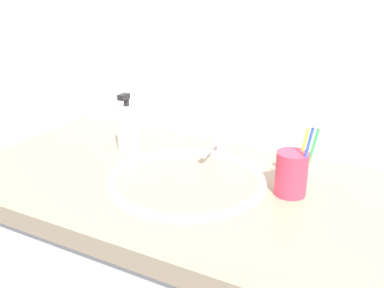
% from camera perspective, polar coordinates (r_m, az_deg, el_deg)
% --- Properties ---
extents(tiled_wall_back, '(2.34, 0.04, 2.40)m').
position_cam_1_polar(tiled_wall_back, '(1.30, 5.43, 15.83)').
color(tiled_wall_back, silver).
rests_on(tiled_wall_back, ground).
extents(sink_basin, '(0.41, 0.41, 0.10)m').
position_cam_1_polar(sink_basin, '(1.10, -0.73, -6.38)').
color(sink_basin, white).
rests_on(sink_basin, vanity_counter).
extents(faucet, '(0.02, 0.16, 0.11)m').
position_cam_1_polar(faucet, '(1.22, 3.50, 0.62)').
color(faucet, silver).
rests_on(faucet, sink_basin).
extents(toothbrush_cup, '(0.08, 0.08, 0.11)m').
position_cam_1_polar(toothbrush_cup, '(1.02, 13.26, -3.91)').
color(toothbrush_cup, '#D8334C').
rests_on(toothbrush_cup, vanity_counter).
extents(toothbrush_blue, '(0.04, 0.03, 0.20)m').
position_cam_1_polar(toothbrush_blue, '(0.98, 15.20, -1.09)').
color(toothbrush_blue, blue).
rests_on(toothbrush_blue, toothbrush_cup).
extents(toothbrush_green, '(0.04, 0.03, 0.18)m').
position_cam_1_polar(toothbrush_green, '(1.02, 15.91, -0.90)').
color(toothbrush_green, green).
rests_on(toothbrush_green, toothbrush_cup).
extents(toothbrush_yellow, '(0.03, 0.04, 0.18)m').
position_cam_1_polar(toothbrush_yellow, '(1.02, 14.74, -0.79)').
color(toothbrush_yellow, yellow).
rests_on(toothbrush_yellow, toothbrush_cup).
extents(soap_dispenser, '(0.07, 0.07, 0.18)m').
position_cam_1_polar(soap_dispenser, '(1.27, -8.64, 2.12)').
color(soap_dispenser, white).
rests_on(soap_dispenser, vanity_counter).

